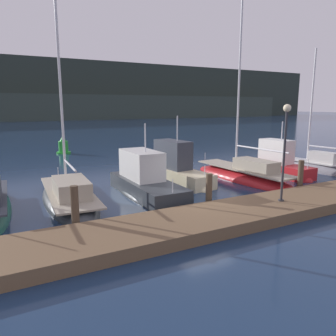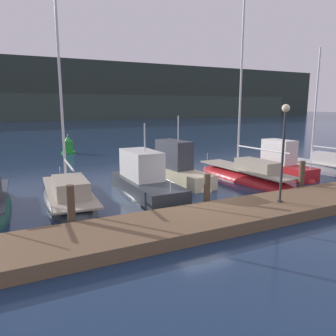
{
  "view_description": "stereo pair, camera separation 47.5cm",
  "coord_description": "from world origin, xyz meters",
  "px_view_note": "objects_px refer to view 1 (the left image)",
  "views": [
    {
      "loc": [
        -8.08,
        -11.85,
        4.46
      ],
      "look_at": [
        0.0,
        3.17,
        1.2
      ],
      "focal_mm": 35.0,
      "sensor_mm": 36.0,
      "label": 1
    },
    {
      "loc": [
        -7.66,
        -12.07,
        4.46
      ],
      "look_at": [
        0.0,
        3.17,
        1.2
      ],
      "focal_mm": 35.0,
      "sensor_mm": 36.0,
      "label": 2
    }
  ],
  "objects_px": {
    "motorboat_berth_4": "(146,186)",
    "dock_lamppost": "(285,137)",
    "sailboat_berth_8": "(313,169)",
    "motorboat_berth_7": "(280,169)",
    "sailboat_berth_3": "(69,199)",
    "sailboat_berth_6": "(244,177)",
    "channel_buoy": "(63,147)",
    "motorboat_berth_5": "(177,174)"
  },
  "relations": [
    {
      "from": "motorboat_berth_4",
      "to": "dock_lamppost",
      "type": "height_order",
      "value": "dock_lamppost"
    },
    {
      "from": "sailboat_berth_8",
      "to": "motorboat_berth_4",
      "type": "bearing_deg",
      "value": -179.33
    },
    {
      "from": "motorboat_berth_7",
      "to": "sailboat_berth_8",
      "type": "height_order",
      "value": "sailboat_berth_8"
    },
    {
      "from": "sailboat_berth_3",
      "to": "sailboat_berth_6",
      "type": "bearing_deg",
      "value": -2.21
    },
    {
      "from": "sailboat_berth_3",
      "to": "motorboat_berth_7",
      "type": "distance_m",
      "value": 13.31
    },
    {
      "from": "channel_buoy",
      "to": "dock_lamppost",
      "type": "relative_size",
      "value": 0.44
    },
    {
      "from": "motorboat_berth_5",
      "to": "sailboat_berth_6",
      "type": "distance_m",
      "value": 4.14
    },
    {
      "from": "motorboat_berth_4",
      "to": "channel_buoy",
      "type": "bearing_deg",
      "value": 92.68
    },
    {
      "from": "sailboat_berth_8",
      "to": "motorboat_berth_7",
      "type": "bearing_deg",
      "value": 178.63
    },
    {
      "from": "channel_buoy",
      "to": "dock_lamppost",
      "type": "bearing_deg",
      "value": -77.68
    },
    {
      "from": "motorboat_berth_7",
      "to": "sailboat_berth_8",
      "type": "distance_m",
      "value": 3.21
    },
    {
      "from": "motorboat_berth_4",
      "to": "sailboat_berth_8",
      "type": "distance_m",
      "value": 12.81
    },
    {
      "from": "sailboat_berth_6",
      "to": "motorboat_berth_4",
      "type": "bearing_deg",
      "value": -177.83
    },
    {
      "from": "sailboat_berth_8",
      "to": "channel_buoy",
      "type": "bearing_deg",
      "value": 128.94
    },
    {
      "from": "sailboat_berth_6",
      "to": "motorboat_berth_7",
      "type": "xyz_separation_m",
      "value": [
        2.95,
        -0.03,
        0.27
      ]
    },
    {
      "from": "sailboat_berth_3",
      "to": "sailboat_berth_8",
      "type": "bearing_deg",
      "value": -1.75
    },
    {
      "from": "sailboat_berth_6",
      "to": "channel_buoy",
      "type": "relative_size",
      "value": 6.55
    },
    {
      "from": "sailboat_berth_6",
      "to": "dock_lamppost",
      "type": "distance_m",
      "value": 6.68
    },
    {
      "from": "sailboat_berth_6",
      "to": "sailboat_berth_8",
      "type": "distance_m",
      "value": 6.14
    },
    {
      "from": "sailboat_berth_6",
      "to": "motorboat_berth_7",
      "type": "distance_m",
      "value": 2.96
    },
    {
      "from": "motorboat_berth_4",
      "to": "motorboat_berth_7",
      "type": "distance_m",
      "value": 9.62
    },
    {
      "from": "sailboat_berth_3",
      "to": "motorboat_berth_7",
      "type": "relative_size",
      "value": 2.15
    },
    {
      "from": "motorboat_berth_4",
      "to": "sailboat_berth_6",
      "type": "relative_size",
      "value": 0.54
    },
    {
      "from": "sailboat_berth_3",
      "to": "motorboat_berth_4",
      "type": "height_order",
      "value": "sailboat_berth_3"
    },
    {
      "from": "motorboat_berth_4",
      "to": "dock_lamppost",
      "type": "bearing_deg",
      "value": -51.72
    },
    {
      "from": "sailboat_berth_3",
      "to": "dock_lamppost",
      "type": "relative_size",
      "value": 2.51
    },
    {
      "from": "sailboat_berth_3",
      "to": "sailboat_berth_8",
      "type": "xyz_separation_m",
      "value": [
        16.49,
        -0.5,
        0.0
      ]
    },
    {
      "from": "sailboat_berth_3",
      "to": "motorboat_berth_5",
      "type": "distance_m",
      "value": 6.62
    },
    {
      "from": "motorboat_berth_7",
      "to": "dock_lamppost",
      "type": "distance_m",
      "value": 8.19
    },
    {
      "from": "sailboat_berth_8",
      "to": "channel_buoy",
      "type": "height_order",
      "value": "sailboat_berth_8"
    },
    {
      "from": "motorboat_berth_4",
      "to": "channel_buoy",
      "type": "relative_size",
      "value": 3.51
    },
    {
      "from": "dock_lamppost",
      "to": "channel_buoy",
      "type": "bearing_deg",
      "value": 102.32
    },
    {
      "from": "motorboat_berth_4",
      "to": "sailboat_berth_8",
      "type": "xyz_separation_m",
      "value": [
        12.81,
        0.15,
        -0.31
      ]
    },
    {
      "from": "motorboat_berth_4",
      "to": "channel_buoy",
      "type": "distance_m",
      "value": 17.0
    },
    {
      "from": "sailboat_berth_8",
      "to": "channel_buoy",
      "type": "distance_m",
      "value": 21.65
    },
    {
      "from": "sailboat_berth_3",
      "to": "motorboat_berth_5",
      "type": "relative_size",
      "value": 1.73
    },
    {
      "from": "channel_buoy",
      "to": "motorboat_berth_7",
      "type": "bearing_deg",
      "value": -58.14
    },
    {
      "from": "motorboat_berth_5",
      "to": "sailboat_berth_8",
      "type": "relative_size",
      "value": 0.65
    },
    {
      "from": "dock_lamppost",
      "to": "sailboat_berth_6",
      "type": "bearing_deg",
      "value": 63.7
    },
    {
      "from": "motorboat_berth_4",
      "to": "motorboat_berth_7",
      "type": "xyz_separation_m",
      "value": [
        9.62,
        0.22,
        -0.0
      ]
    },
    {
      "from": "motorboat_berth_7",
      "to": "dock_lamppost",
      "type": "xyz_separation_m",
      "value": [
        -5.59,
        -5.33,
        2.73
      ]
    },
    {
      "from": "sailboat_berth_3",
      "to": "sailboat_berth_6",
      "type": "distance_m",
      "value": 10.36
    }
  ]
}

